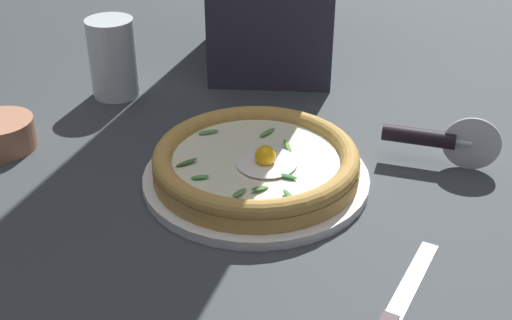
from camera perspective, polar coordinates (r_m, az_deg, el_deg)
The scene contains 6 objects.
ground_plane at distance 0.88m, azimuth 0.58°, elevation -1.90°, with size 2.40×2.40×0.03m, color #373D41.
pizza_plate at distance 0.85m, azimuth 0.00°, elevation -1.51°, with size 0.28×0.28×0.01m, color white.
pizza at distance 0.84m, azimuth 0.01°, elevation -0.10°, with size 0.26×0.26×0.05m.
side_bowl at distance 0.98m, azimuth -20.79°, elevation 2.07°, with size 0.09×0.09×0.04m, color #B37556.
pizza_cutter at distance 0.90m, azimuth 14.77°, elevation 1.77°, with size 0.04×0.15×0.07m.
drinking_glass at distance 1.09m, azimuth -11.99°, elevation 8.00°, with size 0.07×0.07×0.12m.
Camera 1 is at (0.74, 0.10, 0.45)m, focal length 47.18 mm.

